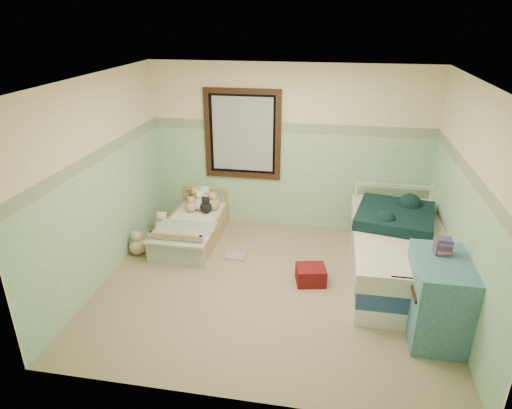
% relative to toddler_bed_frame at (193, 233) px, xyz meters
% --- Properties ---
extents(floor, '(4.20, 3.60, 0.02)m').
position_rel_toddler_bed_frame_xyz_m(floor, '(1.32, -1.05, -0.11)').
color(floor, olive).
rests_on(floor, ground).
extents(ceiling, '(4.20, 3.60, 0.02)m').
position_rel_toddler_bed_frame_xyz_m(ceiling, '(1.32, -1.05, 2.41)').
color(ceiling, silver).
rests_on(ceiling, wall_back).
extents(wall_back, '(4.20, 0.04, 2.50)m').
position_rel_toddler_bed_frame_xyz_m(wall_back, '(1.32, 0.75, 1.15)').
color(wall_back, beige).
rests_on(wall_back, floor).
extents(wall_front, '(4.20, 0.04, 2.50)m').
position_rel_toddler_bed_frame_xyz_m(wall_front, '(1.32, -2.85, 1.15)').
color(wall_front, beige).
rests_on(wall_front, floor).
extents(wall_left, '(0.04, 3.60, 2.50)m').
position_rel_toddler_bed_frame_xyz_m(wall_left, '(-0.78, -1.05, 1.15)').
color(wall_left, beige).
rests_on(wall_left, floor).
extents(wall_right, '(0.04, 3.60, 2.50)m').
position_rel_toddler_bed_frame_xyz_m(wall_right, '(3.42, -1.05, 1.15)').
color(wall_right, beige).
rests_on(wall_right, floor).
extents(wainscot_mint, '(4.20, 0.01, 1.50)m').
position_rel_toddler_bed_frame_xyz_m(wainscot_mint, '(1.32, 0.74, 0.65)').
color(wainscot_mint, '#77B57C').
rests_on(wainscot_mint, floor).
extents(border_strip, '(4.20, 0.01, 0.15)m').
position_rel_toddler_bed_frame_xyz_m(border_strip, '(1.32, 0.74, 1.48)').
color(border_strip, '#486A4E').
rests_on(border_strip, wall_back).
extents(window_frame, '(1.16, 0.06, 1.36)m').
position_rel_toddler_bed_frame_xyz_m(window_frame, '(0.62, 0.71, 1.35)').
color(window_frame, black).
rests_on(window_frame, wall_back).
extents(window_blinds, '(0.92, 0.01, 1.12)m').
position_rel_toddler_bed_frame_xyz_m(window_blinds, '(0.62, 0.72, 1.35)').
color(window_blinds, '#B9B9B5').
rests_on(window_blinds, window_frame).
extents(toddler_bed_frame, '(0.76, 1.51, 0.19)m').
position_rel_toddler_bed_frame_xyz_m(toddler_bed_frame, '(0.00, 0.00, 0.00)').
color(toddler_bed_frame, '#95643B').
rests_on(toddler_bed_frame, floor).
extents(toddler_mattress, '(0.69, 1.45, 0.12)m').
position_rel_toddler_bed_frame_xyz_m(toddler_mattress, '(0.00, 0.00, 0.16)').
color(toddler_mattress, silver).
rests_on(toddler_mattress, toddler_bed_frame).
extents(patchwork_quilt, '(0.82, 0.76, 0.03)m').
position_rel_toddler_bed_frame_xyz_m(patchwork_quilt, '(0.00, -0.47, 0.23)').
color(patchwork_quilt, '#7399C4').
rests_on(patchwork_quilt, toddler_mattress).
extents(plush_bed_brown, '(0.18, 0.18, 0.18)m').
position_rel_toddler_bed_frame_xyz_m(plush_bed_brown, '(-0.15, 0.50, 0.31)').
color(plush_bed_brown, brown).
rests_on(plush_bed_brown, toddler_mattress).
extents(plush_bed_white, '(0.23, 0.23, 0.23)m').
position_rel_toddler_bed_frame_xyz_m(plush_bed_white, '(0.05, 0.50, 0.33)').
color(plush_bed_white, white).
rests_on(plush_bed_white, toddler_mattress).
extents(plush_bed_tan, '(0.17, 0.17, 0.17)m').
position_rel_toddler_bed_frame_xyz_m(plush_bed_tan, '(-0.10, 0.28, 0.30)').
color(plush_bed_tan, tan).
rests_on(plush_bed_tan, toddler_mattress).
extents(plush_bed_dark, '(0.18, 0.18, 0.18)m').
position_rel_toddler_bed_frame_xyz_m(plush_bed_dark, '(0.13, 0.28, 0.31)').
color(plush_bed_dark, black).
rests_on(plush_bed_dark, toddler_mattress).
extents(plush_floor_cream, '(0.25, 0.25, 0.25)m').
position_rel_toddler_bed_frame_xyz_m(plush_floor_cream, '(-0.51, 0.09, 0.03)').
color(plush_floor_cream, '#FEEDCB').
rests_on(plush_floor_cream, floor).
extents(plush_floor_tan, '(0.24, 0.24, 0.24)m').
position_rel_toddler_bed_frame_xyz_m(plush_floor_tan, '(-0.63, -0.57, 0.02)').
color(plush_floor_tan, tan).
rests_on(plush_floor_tan, floor).
extents(twin_bed_frame, '(1.10, 2.20, 0.22)m').
position_rel_toddler_bed_frame_xyz_m(twin_bed_frame, '(2.87, -0.56, 0.01)').
color(twin_bed_frame, white).
rests_on(twin_bed_frame, floor).
extents(twin_boxspring, '(1.10, 2.20, 0.22)m').
position_rel_toddler_bed_frame_xyz_m(twin_boxspring, '(2.87, -0.56, 0.23)').
color(twin_boxspring, navy).
rests_on(twin_boxspring, twin_bed_frame).
extents(twin_mattress, '(1.14, 2.24, 0.22)m').
position_rel_toddler_bed_frame_xyz_m(twin_mattress, '(2.87, -0.56, 0.45)').
color(twin_mattress, beige).
rests_on(twin_mattress, twin_boxspring).
extents(teal_blanket, '(1.11, 1.15, 0.14)m').
position_rel_toddler_bed_frame_xyz_m(teal_blanket, '(2.82, -0.26, 0.63)').
color(teal_blanket, black).
rests_on(teal_blanket, twin_mattress).
extents(dresser, '(0.55, 0.87, 0.87)m').
position_rel_toddler_bed_frame_xyz_m(dresser, '(3.14, -1.60, 0.34)').
color(dresser, '#336476').
rests_on(dresser, floor).
extents(book_stack, '(0.17, 0.13, 0.16)m').
position_rel_toddler_bed_frame_xyz_m(book_stack, '(3.14, -1.46, 0.85)').
color(book_stack, brown).
rests_on(book_stack, dresser).
extents(red_pillow, '(0.41, 0.38, 0.22)m').
position_rel_toddler_bed_frame_xyz_m(red_pillow, '(1.81, -0.88, 0.01)').
color(red_pillow, '#960808').
rests_on(red_pillow, floor).
extents(floor_book, '(0.29, 0.23, 0.03)m').
position_rel_toddler_bed_frame_xyz_m(floor_book, '(0.74, -0.41, -0.08)').
color(floor_book, '#F4A549').
rests_on(floor_book, floor).
extents(extra_plush_0, '(0.22, 0.22, 0.22)m').
position_rel_toddler_bed_frame_xyz_m(extra_plush_0, '(-0.08, 0.50, 0.33)').
color(extra_plush_0, tan).
rests_on(extra_plush_0, toddler_mattress).
extents(extra_plush_1, '(0.20, 0.20, 0.20)m').
position_rel_toddler_bed_frame_xyz_m(extra_plush_1, '(0.21, 0.40, 0.32)').
color(extra_plush_1, tan).
rests_on(extra_plush_1, toddler_mattress).
extents(extra_plush_2, '(0.21, 0.21, 0.21)m').
position_rel_toddler_bed_frame_xyz_m(extra_plush_2, '(0.02, 0.38, 0.32)').
color(extra_plush_2, white).
rests_on(extra_plush_2, toddler_mattress).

